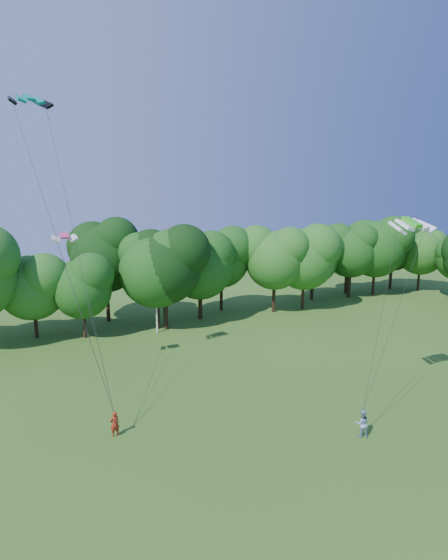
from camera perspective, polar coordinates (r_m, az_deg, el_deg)
name	(u,v)px	position (r m, az deg, el deg)	size (l,w,h in m)	color
ground	(332,546)	(22.72, 13.93, -30.63)	(160.00, 160.00, 0.00)	#315818
utility_pole	(156,301)	(48.04, -8.84, -2.67)	(1.41, 0.21, 7.04)	silver
kite_flyer_left	(115,424)	(29.71, -14.10, -17.76)	(0.60, 0.40, 1.66)	#9F2614
kite_flyer_right	(362,423)	(30.10, 17.58, -17.41)	(0.87, 0.68, 1.80)	#92A9CA
kite_teal	(29,97)	(33.52, -24.13, 20.93)	(2.82, 1.79, 0.60)	#04847B
kite_green	(412,222)	(31.80, 23.33, 6.98)	(3.09, 1.39, 0.71)	green
kite_pink	(64,236)	(35.46, -20.14, 5.47)	(1.92, 1.00, 0.43)	#DD3D72
tree_back_center	(164,259)	(48.61, -7.81, 2.76)	(8.83, 8.83, 12.85)	black
tree_back_east	(348,252)	(68.84, 15.85, 3.55)	(7.07, 7.07, 10.28)	#302013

